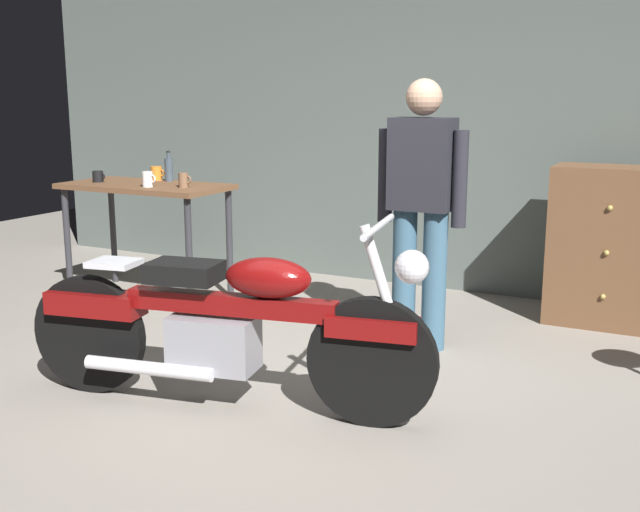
{
  "coord_description": "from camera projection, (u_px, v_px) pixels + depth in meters",
  "views": [
    {
      "loc": [
        1.93,
        -3.18,
        1.58
      ],
      "look_at": [
        -0.06,
        0.7,
        0.65
      ],
      "focal_mm": 42.83,
      "sensor_mm": 36.0,
      "label": 1
    }
  ],
  "objects": [
    {
      "name": "back_wall",
      "position": [
        446.0,
        98.0,
        6.08
      ],
      "size": [
        8.0,
        0.12,
        3.1
      ],
      "primitive_type": "cube",
      "color": "#56605B",
      "rests_on": "ground_plane"
    },
    {
      "name": "bottle",
      "position": [
        169.0,
        169.0,
        6.03
      ],
      "size": [
        0.06,
        0.06,
        0.24
      ],
      "color": "#3F4C59",
      "rests_on": "workbench"
    },
    {
      "name": "mug_white_ceramic",
      "position": [
        148.0,
        179.0,
        5.67
      ],
      "size": [
        0.12,
        0.08,
        0.11
      ],
      "color": "white",
      "rests_on": "workbench"
    },
    {
      "name": "mug_black_matte",
      "position": [
        98.0,
        177.0,
        5.98
      ],
      "size": [
        0.11,
        0.08,
        0.09
      ],
      "color": "black",
      "rests_on": "workbench"
    },
    {
      "name": "motorcycle",
      "position": [
        225.0,
        323.0,
        3.83
      ],
      "size": [
        2.17,
        0.74,
        1.0
      ],
      "rotation": [
        0.0,
        0.0,
        0.18
      ],
      "color": "black",
      "rests_on": "ground_plane"
    },
    {
      "name": "wooden_dresser",
      "position": [
        611.0,
        247.0,
        5.24
      ],
      "size": [
        0.8,
        0.47,
        1.1
      ],
      "color": "brown",
      "rests_on": "ground_plane"
    },
    {
      "name": "mug_brown_stoneware",
      "position": [
        184.0,
        180.0,
        5.63
      ],
      "size": [
        0.11,
        0.07,
        0.11
      ],
      "color": "brown",
      "rests_on": "workbench"
    },
    {
      "name": "mug_orange_travel",
      "position": [
        157.0,
        173.0,
        6.11
      ],
      "size": [
        0.13,
        0.09,
        0.11
      ],
      "color": "orange",
      "rests_on": "workbench"
    },
    {
      "name": "ground_plane",
      "position": [
        268.0,
        404.0,
        3.96
      ],
      "size": [
        12.0,
        12.0,
        0.0
      ],
      "primitive_type": "plane",
      "color": "gray"
    },
    {
      "name": "person_standing",
      "position": [
        421.0,
        203.0,
        4.68
      ],
      "size": [
        0.57,
        0.22,
        1.67
      ],
      "rotation": [
        0.0,
        0.0,
        3.14
      ],
      "color": "#3B6079",
      "rests_on": "ground_plane"
    },
    {
      "name": "workbench",
      "position": [
        146.0,
        198.0,
        5.9
      ],
      "size": [
        1.3,
        0.64,
        0.9
      ],
      "color": "brown",
      "rests_on": "ground_plane"
    }
  ]
}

